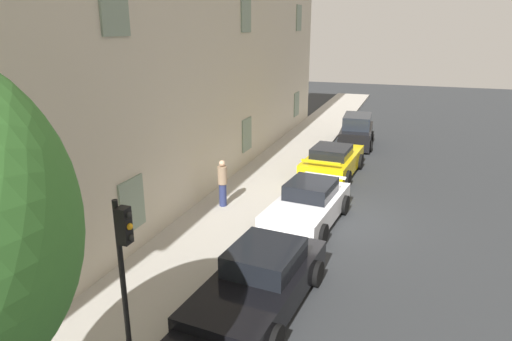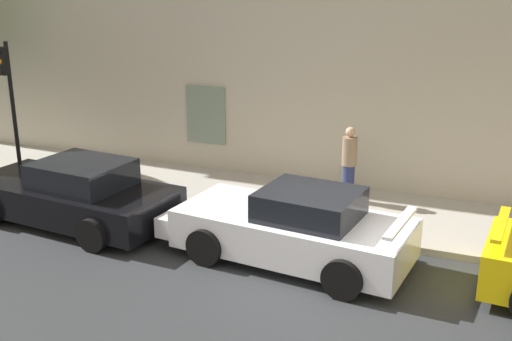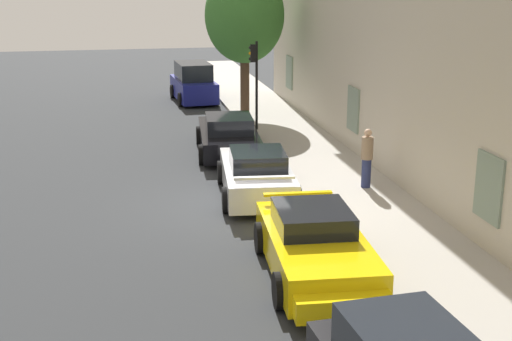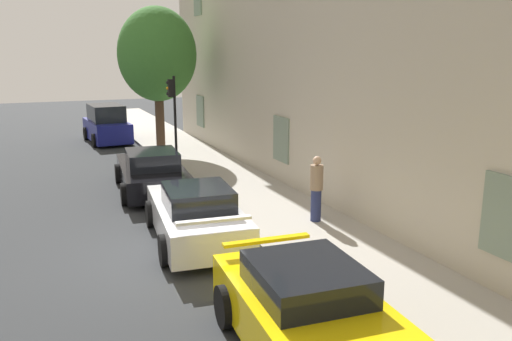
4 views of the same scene
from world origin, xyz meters
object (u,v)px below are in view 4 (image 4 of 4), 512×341
hatchback_distant (107,125)px  traffic_light (173,105)px  tree_near_kerb (157,55)px  sportscar_red_lead (151,172)px  sportscar_yellow_flank (195,214)px  pedestrian_admiring (316,188)px  sportscar_white_middle (320,327)px

hatchback_distant → traffic_light: size_ratio=1.19×
hatchback_distant → tree_near_kerb: bearing=22.7°
tree_near_kerb → hatchback_distant: bearing=-157.3°
sportscar_red_lead → sportscar_yellow_flank: 4.96m
sportscar_yellow_flank → hatchback_distant: bearing=-179.6°
traffic_light → pedestrian_admiring: size_ratio=2.00×
sportscar_yellow_flank → sportscar_white_middle: 5.80m
sportscar_white_middle → tree_near_kerb: 17.07m
tree_near_kerb → traffic_light: bearing=-3.3°
sportscar_yellow_flank → tree_near_kerb: 11.53m
sportscar_yellow_flank → pedestrian_admiring: (0.36, 3.15, 0.40)m
hatchback_distant → tree_near_kerb: (4.20, 1.75, 3.45)m
sportscar_white_middle → hatchback_distant: size_ratio=1.20×
traffic_light → sportscar_red_lead: bearing=-28.5°
sportscar_white_middle → pedestrian_admiring: size_ratio=2.86×
traffic_light → tree_near_kerb: bearing=176.7°
sportscar_red_lead → sportscar_yellow_flank: (4.96, 0.01, 0.01)m
traffic_light → sportscar_white_middle: bearing=-5.7°
sportscar_white_middle → traffic_light: bearing=174.3°
hatchback_distant → sportscar_red_lead: bearing=0.5°
sportscar_yellow_flank → sportscar_red_lead: bearing=-179.9°
tree_near_kerb → sportscar_red_lead: bearing=-15.9°
sportscar_red_lead → tree_near_kerb: 7.11m
sportscar_yellow_flank → pedestrian_admiring: 3.20m
sportscar_yellow_flank → traffic_light: traffic_light is taller
sportscar_red_lead → tree_near_kerb: tree_near_kerb is taller
sportscar_yellow_flank → traffic_light: bearing=169.2°
sportscar_yellow_flank → sportscar_white_middle: size_ratio=0.98×
sportscar_yellow_flank → pedestrian_admiring: pedestrian_admiring is taller
tree_near_kerb → pedestrian_admiring: size_ratio=3.61×
sportscar_red_lead → sportscar_white_middle: 10.76m
sportscar_white_middle → hatchback_distant: (-20.80, -0.22, 0.23)m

